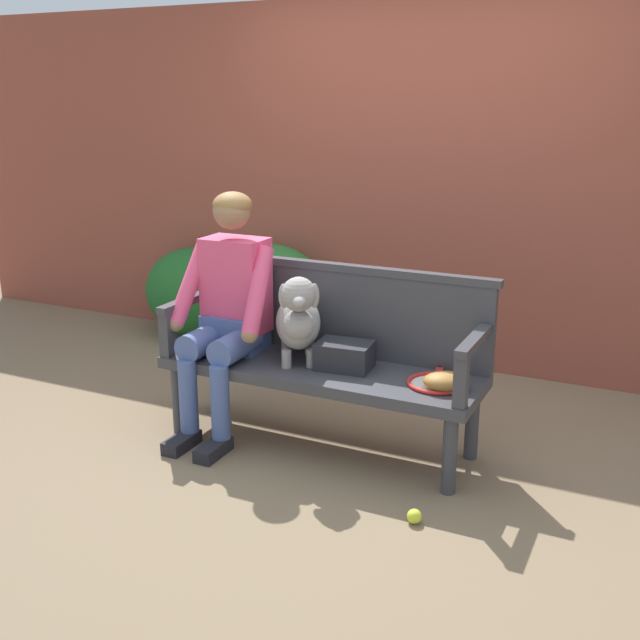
% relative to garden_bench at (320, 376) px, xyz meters
% --- Properties ---
extents(ground_plane, '(40.00, 40.00, 0.00)m').
position_rel_garden_bench_xyz_m(ground_plane, '(0.00, 0.00, -0.39)').
color(ground_plane, '#7A664C').
extents(brick_garden_fence, '(8.00, 0.30, 2.43)m').
position_rel_garden_bench_xyz_m(brick_garden_fence, '(0.00, 1.66, 0.82)').
color(brick_garden_fence, brown).
rests_on(brick_garden_fence, ground).
extents(hedge_bush_far_left, '(0.84, 0.61, 0.70)m').
position_rel_garden_bench_xyz_m(hedge_bush_far_left, '(-1.69, 1.32, -0.05)').
color(hedge_bush_far_left, '#1E5B23').
rests_on(hedge_bush_far_left, ground).
extents(hedge_bush_far_right, '(0.87, 0.75, 0.78)m').
position_rel_garden_bench_xyz_m(hedge_bush_far_right, '(-1.03, 1.31, -0.00)').
color(hedge_bush_far_right, '#286B2D').
rests_on(hedge_bush_far_right, ground).
extents(garden_bench, '(1.70, 0.52, 0.45)m').
position_rel_garden_bench_xyz_m(garden_bench, '(0.00, 0.00, 0.00)').
color(garden_bench, '#38383D').
rests_on(garden_bench, ground).
extents(bench_backrest, '(1.74, 0.06, 0.50)m').
position_rel_garden_bench_xyz_m(bench_backrest, '(0.00, 0.23, 0.31)').
color(bench_backrest, '#38383D').
rests_on(bench_backrest, garden_bench).
extents(bench_armrest_left_end, '(0.06, 0.52, 0.28)m').
position_rel_garden_bench_xyz_m(bench_armrest_left_end, '(-0.81, -0.09, 0.26)').
color(bench_armrest_left_end, '#38383D').
rests_on(bench_armrest_left_end, garden_bench).
extents(bench_armrest_right_end, '(0.06, 0.52, 0.28)m').
position_rel_garden_bench_xyz_m(bench_armrest_right_end, '(0.81, -0.09, 0.26)').
color(bench_armrest_right_end, '#38383D').
rests_on(bench_armrest_right_end, garden_bench).
extents(person_seated, '(0.56, 0.66, 1.32)m').
position_rel_garden_bench_xyz_m(person_seated, '(-0.54, -0.02, 0.33)').
color(person_seated, black).
rests_on(person_seated, ground).
extents(dog_on_bench, '(0.37, 0.48, 0.49)m').
position_rel_garden_bench_xyz_m(dog_on_bench, '(-0.12, -0.01, 0.31)').
color(dog_on_bench, gray).
rests_on(dog_on_bench, garden_bench).
extents(tennis_racket, '(0.35, 0.58, 0.03)m').
position_rel_garden_bench_xyz_m(tennis_racket, '(0.62, 0.03, 0.07)').
color(tennis_racket, red).
rests_on(tennis_racket, garden_bench).
extents(baseball_glove, '(0.27, 0.26, 0.09)m').
position_rel_garden_bench_xyz_m(baseball_glove, '(0.69, -0.05, 0.10)').
color(baseball_glove, '#9E6B2D').
rests_on(baseball_glove, garden_bench).
extents(sports_bag, '(0.30, 0.23, 0.14)m').
position_rel_garden_bench_xyz_m(sports_bag, '(0.13, 0.02, 0.13)').
color(sports_bag, '#232328').
rests_on(sports_bag, garden_bench).
extents(tennis_ball, '(0.07, 0.07, 0.07)m').
position_rel_garden_bench_xyz_m(tennis_ball, '(0.71, -0.53, -0.36)').
color(tennis_ball, '#CCDB33').
rests_on(tennis_ball, ground).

